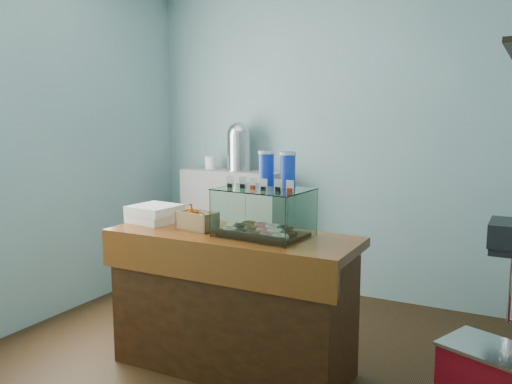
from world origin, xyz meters
The scene contains 9 objects.
ground centered at (0.00, 0.00, 0.00)m, with size 3.50×3.50×0.00m, color black.
room_shell centered at (0.03, 0.01, 1.71)m, with size 3.54×3.04×2.82m.
counter centered at (0.00, -0.25, 0.46)m, with size 1.60×0.60×0.90m.
back_shelf centered at (-0.90, 1.32, 0.55)m, with size 1.00×0.32×1.10m, color gray.
display_case centered at (0.22, -0.20, 1.07)m, with size 0.58×0.45×0.51m.
condiment_crate centered at (-0.25, -0.27, 0.96)m, with size 0.27×0.18×0.17m.
pastry_boxes centered at (-0.65, -0.20, 0.96)m, with size 0.34×0.34×0.12m.
coffee_urn centered at (-0.83, 1.32, 1.34)m, with size 0.25×0.25×0.46m.
red_cooler centered at (1.51, -0.10, 0.20)m, with size 0.56×0.50×0.41m.
Camera 1 is at (1.67, -3.13, 1.66)m, focal length 38.00 mm.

